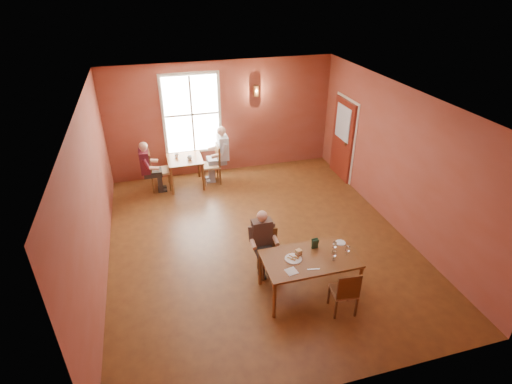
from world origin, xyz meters
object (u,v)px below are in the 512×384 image
object	(u,v)px
chair_empty	(344,290)
chair_diner_maroon	(160,170)
main_table	(309,275)
diner_white	(211,157)
diner_maroon	(158,166)
chair_diner_main	(270,254)
diner_main	(270,248)
chair_diner_white	(211,164)
second_table	(186,172)

from	to	relation	value
chair_empty	chair_diner_maroon	bearing A→B (deg)	123.06
chair_empty	main_table	bearing A→B (deg)	130.51
diner_white	diner_maroon	xyz separation A→B (m)	(-1.36, 0.00, -0.06)
diner_white	chair_diner_maroon	bearing A→B (deg)	90.00
chair_empty	diner_maroon	world-z (taller)	diner_maroon
chair_diner_main	chair_diner_maroon	xyz separation A→B (m)	(-1.70, 3.89, 0.09)
diner_main	chair_diner_white	size ratio (longest dim) A/B	1.16
chair_diner_maroon	chair_empty	bearing A→B (deg)	26.85
chair_empty	chair_diner_white	size ratio (longest dim) A/B	0.84
chair_empty	chair_diner_maroon	distance (m)	5.71
diner_maroon	chair_diner_main	bearing A→B (deg)	23.98
main_table	chair_diner_main	size ratio (longest dim) A/B	1.83
main_table	second_table	distance (m)	4.80
chair_empty	diner_maroon	bearing A→B (deg)	123.33
chair_empty	diner_white	distance (m)	5.25
chair_diner_main	chair_empty	distance (m)	1.49
diner_main	diner_maroon	world-z (taller)	diner_maroon
diner_main	chair_diner_maroon	size ratio (longest dim) A/B	1.13
diner_white	main_table	bearing A→B (deg)	-169.15
second_table	main_table	bearing A→B (deg)	-71.15
main_table	chair_empty	xyz separation A→B (m)	(0.38, -0.55, 0.06)
chair_diner_white	diner_maroon	world-z (taller)	diner_maroon
main_table	chair_diner_main	distance (m)	0.82
diner_main	chair_diner_main	bearing A→B (deg)	-90.00
chair_empty	diner_white	xyz separation A→B (m)	(-1.25, 5.09, 0.29)
diner_main	second_table	size ratio (longest dim) A/B	1.38
chair_empty	diner_maroon	size ratio (longest dim) A/B	0.66
diner_maroon	chair_empty	bearing A→B (deg)	27.12
chair_empty	chair_diner_main	bearing A→B (deg)	132.31
chair_diner_main	diner_white	bearing A→B (deg)	-84.57
chair_empty	chair_diner_maroon	size ratio (longest dim) A/B	0.82
main_table	chair_diner_white	distance (m)	4.63
chair_empty	second_table	world-z (taller)	chair_empty
chair_diner_white	chair_diner_maroon	world-z (taller)	chair_diner_maroon
diner_white	diner_main	bearing A→B (deg)	-174.61
second_table	diner_white	size ratio (longest dim) A/B	0.60
chair_empty	diner_white	world-z (taller)	diner_white
chair_diner_main	chair_diner_maroon	size ratio (longest dim) A/B	0.82
main_table	diner_maroon	bearing A→B (deg)	116.17
chair_diner_main	second_table	world-z (taller)	chair_diner_main
diner_main	chair_diner_white	bearing A→B (deg)	-84.18
main_table	diner_white	bearing A→B (deg)	100.85
chair_diner_main	chair_diner_white	size ratio (longest dim) A/B	0.84
second_table	diner_maroon	world-z (taller)	diner_maroon
chair_diner_main	diner_maroon	size ratio (longest dim) A/B	0.66
chair_empty	second_table	bearing A→B (deg)	116.95
chair_diner_main	second_table	bearing A→B (deg)	-74.89
diner_main	main_table	bearing A→B (deg)	128.88
diner_white	second_table	bearing A→B (deg)	90.00
diner_main	chair_empty	world-z (taller)	diner_main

